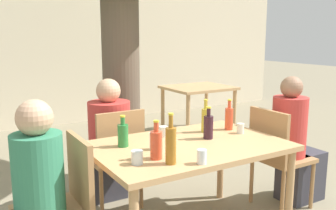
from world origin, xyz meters
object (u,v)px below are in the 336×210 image
Objects in this scene: patio_chair_2 at (116,153)px; drinking_glass_0 at (241,128)px; wine_bottle_5 at (208,126)px; soda_bottle_4 at (229,118)px; person_seated_1 at (295,148)px; drinking_glass_3 at (202,157)px; green_bottle_0 at (123,135)px; dining_table_front at (188,154)px; dining_table_back at (198,93)px; soda_bottle_1 at (156,144)px; patio_chair_0 at (64,199)px; person_seated_0 at (24,208)px; patio_chair_1 at (276,152)px; amber_bottle_3 at (171,144)px; person_seated_2 at (107,146)px; drinking_glass_2 at (154,141)px; drinking_glass_4 at (137,157)px; drinking_glass_1 at (164,131)px; oil_cruet_2 at (205,119)px.

drinking_glass_0 is at bearing 140.65° from patio_chair_2.
soda_bottle_4 is at bearing 23.10° from wine_bottle_5.
person_seated_1 is 12.85× the size of drinking_glass_3.
dining_table_front is at bearing -22.83° from green_bottle_0.
dining_table_back is 3.53m from soda_bottle_1.
person_seated_1 reaches higher than patio_chair_2.
person_seated_0 is at bearing -90.00° from patio_chair_0.
patio_chair_1 is 2.79× the size of amber_bottle_3.
patio_chair_2 is 1.65m from person_seated_1.
person_seated_2 reaches higher than patio_chair_1.
person_seated_0 is 12.73× the size of drinking_glass_3.
drinking_glass_2 is (0.16, -0.18, -0.03)m from green_bottle_0.
drinking_glass_4 is at bearing -138.06° from drinking_glass_2.
drinking_glass_1 is at bearing 106.86° from patio_chair_0.
person_seated_0 is at bearing -179.02° from drinking_glass_0.
patio_chair_0 is at bearing -179.25° from drinking_glass_2.
person_seated_1 is 14.37× the size of drinking_glass_0.
person_seated_2 is (0.91, 0.95, 0.00)m from person_seated_0.
drinking_glass_1 is 0.90× the size of drinking_glass_3.
oil_cruet_2 is (0.32, 0.21, 0.19)m from dining_table_front.
soda_bottle_1 is at bearing -125.26° from drinking_glass_1.
green_bottle_0 is 0.90× the size of soda_bottle_1.
dining_table_back is 2.98m from drinking_glass_1.
wine_bottle_5 is at bearing 91.50° from person_seated_0.
dining_table_front is at bearing -161.93° from soda_bottle_4.
drinking_glass_0 is at bearing 31.50° from drinking_glass_3.
dining_table_back is 3.80× the size of soda_bottle_1.
patio_chair_0 is at bearing 54.93° from person_seated_2.
dining_table_front is at bearing 90.00° from person_seated_0.
drinking_glass_2 is (-0.29, 0.01, 0.14)m from dining_table_front.
drinking_glass_3 is (-0.12, -0.68, 0.00)m from drinking_glass_1.
patio_chair_2 is 0.95m from soda_bottle_1.
drinking_glass_0 is (0.33, -0.01, -0.06)m from wine_bottle_5.
patio_chair_2 is 1.16m from drinking_glass_3.
drinking_glass_4 is (-1.08, -0.23, 0.00)m from drinking_glass_0.
dining_table_front is at bearing 25.27° from soda_bottle_1.
oil_cruet_2 is (0.61, -0.73, 0.33)m from person_seated_2.
wine_bottle_5 is at bearing -12.94° from green_bottle_0.
soda_bottle_1 is (0.58, -0.18, 0.33)m from patio_chair_0.
oil_cruet_2 is 0.80m from drinking_glass_3.
person_seated_1 is 1.03m from wine_bottle_5.
soda_bottle_4 is at bearing 74.84° from person_seated_1.
patio_chair_2 is (-0.29, 0.71, -0.14)m from dining_table_front.
patio_chair_1 is 0.78× the size of person_seated_2.
person_seated_2 is at bearing 77.91° from green_bottle_0.
person_seated_2 is (-2.18, -1.58, -0.11)m from dining_table_back.
patio_chair_0 is 0.54m from drinking_glass_4.
drinking_glass_2 is at bearing -130.95° from dining_table_back.
drinking_glass_3 is at bearing 110.01° from patio_chair_1.
patio_chair_1 is 0.77× the size of person_seated_1.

